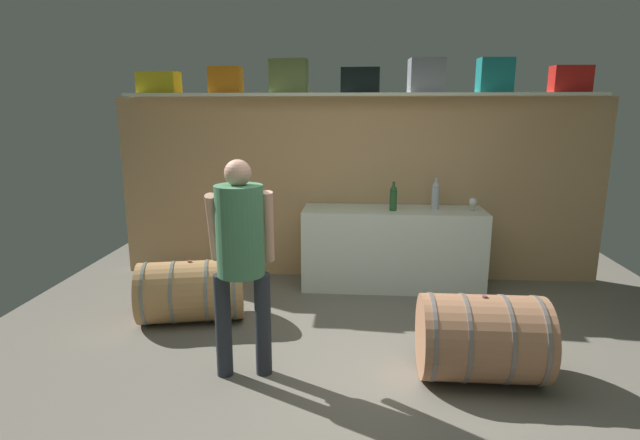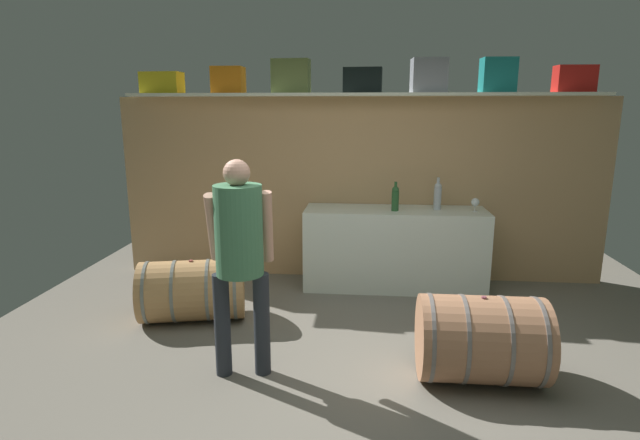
# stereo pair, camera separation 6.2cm
# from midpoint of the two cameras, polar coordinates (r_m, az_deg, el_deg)

# --- Properties ---
(ground_plane) EXTENTS (6.63, 7.94, 0.02)m
(ground_plane) POSITION_cam_midpoint_polar(r_m,az_deg,el_deg) (4.34, 4.19, -13.94)
(ground_plane) COLOR slate
(back_wall_panel) EXTENTS (5.43, 0.10, 2.05)m
(back_wall_panel) POSITION_cam_midpoint_polar(r_m,az_deg,el_deg) (5.73, 4.73, 3.50)
(back_wall_panel) COLOR tan
(back_wall_panel) RESTS_ON ground
(high_shelf_board) EXTENTS (4.99, 0.40, 0.03)m
(high_shelf_board) POSITION_cam_midpoint_polar(r_m,az_deg,el_deg) (5.51, 4.91, 13.98)
(high_shelf_board) COLOR silver
(high_shelf_board) RESTS_ON back_wall_panel
(toolcase_yellow) EXTENTS (0.45, 0.25, 0.23)m
(toolcase_yellow) POSITION_cam_midpoint_polar(r_m,az_deg,el_deg) (5.94, -17.18, 14.64)
(toolcase_yellow) COLOR yellow
(toolcase_yellow) RESTS_ON high_shelf_board
(toolcase_orange) EXTENTS (0.34, 0.28, 0.28)m
(toolcase_orange) POSITION_cam_midpoint_polar(r_m,az_deg,el_deg) (5.71, -10.03, 15.35)
(toolcase_orange) COLOR orange
(toolcase_orange) RESTS_ON high_shelf_board
(toolcase_olive) EXTENTS (0.41, 0.22, 0.35)m
(toolcase_olive) POSITION_cam_midpoint_polar(r_m,az_deg,el_deg) (5.57, -2.98, 15.97)
(toolcase_olive) COLOR olive
(toolcase_olive) RESTS_ON high_shelf_board
(toolcase_black) EXTENTS (0.41, 0.23, 0.26)m
(toolcase_black) POSITION_cam_midpoint_polar(r_m,az_deg,el_deg) (5.51, 5.19, 15.49)
(toolcase_black) COLOR black
(toolcase_black) RESTS_ON high_shelf_board
(toolcase_grey) EXTENTS (0.37, 0.29, 0.35)m
(toolcase_grey) POSITION_cam_midpoint_polar(r_m,az_deg,el_deg) (5.55, 12.55, 15.69)
(toolcase_grey) COLOR gray
(toolcase_grey) RESTS_ON high_shelf_board
(toolcase_teal) EXTENTS (0.35, 0.24, 0.35)m
(toolcase_teal) POSITION_cam_midpoint_polar(r_m,az_deg,el_deg) (5.68, 19.82, 15.18)
(toolcase_teal) COLOR teal
(toolcase_teal) RESTS_ON high_shelf_board
(toolcase_red) EXTENTS (0.39, 0.20, 0.27)m
(toolcase_red) POSITION_cam_midpoint_polar(r_m,az_deg,el_deg) (5.91, 27.17, 14.04)
(toolcase_red) COLOR red
(toolcase_red) RESTS_ON high_shelf_board
(work_cabinet) EXTENTS (1.93, 0.59, 0.87)m
(work_cabinet) POSITION_cam_midpoint_polar(r_m,az_deg,el_deg) (5.52, 8.73, -3.22)
(work_cabinet) COLOR white
(work_cabinet) RESTS_ON ground
(wine_bottle_clear) EXTENTS (0.08, 0.08, 0.34)m
(wine_bottle_clear) POSITION_cam_midpoint_polar(r_m,az_deg,el_deg) (5.48, 13.51, 2.75)
(wine_bottle_clear) COLOR #B2BAC3
(wine_bottle_clear) RESTS_ON work_cabinet
(wine_bottle_green) EXTENTS (0.08, 0.08, 0.31)m
(wine_bottle_green) POSITION_cam_midpoint_polar(r_m,az_deg,el_deg) (5.32, 8.86, 2.51)
(wine_bottle_green) COLOR #28592D
(wine_bottle_green) RESTS_ON work_cabinet
(wine_glass) EXTENTS (0.08, 0.08, 0.14)m
(wine_glass) POSITION_cam_midpoint_polar(r_m,az_deg,el_deg) (5.49, 17.50, 1.90)
(wine_glass) COLOR white
(wine_glass) RESTS_ON work_cabinet
(wine_barrel_near) EXTENTS (0.87, 0.63, 0.64)m
(wine_barrel_near) POSITION_cam_midpoint_polar(r_m,az_deg,el_deg) (3.86, 18.22, -12.71)
(wine_barrel_near) COLOR #A77251
(wine_barrel_near) RESTS_ON ground
(wine_barrel_far) EXTENTS (1.03, 0.75, 0.57)m
(wine_barrel_far) POSITION_cam_midpoint_polar(r_m,az_deg,el_deg) (4.81, -13.89, -7.75)
(wine_barrel_far) COLOR tan
(wine_barrel_far) RESTS_ON ground
(winemaker_pouring) EXTENTS (0.49, 0.39, 1.59)m
(winemaker_pouring) POSITION_cam_midpoint_polar(r_m,az_deg,el_deg) (3.57, -8.63, -2.98)
(winemaker_pouring) COLOR #272C33
(winemaker_pouring) RESTS_ON ground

